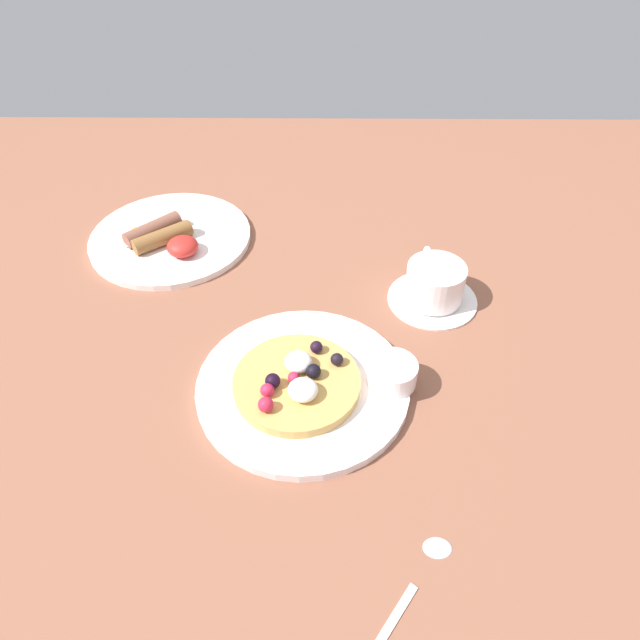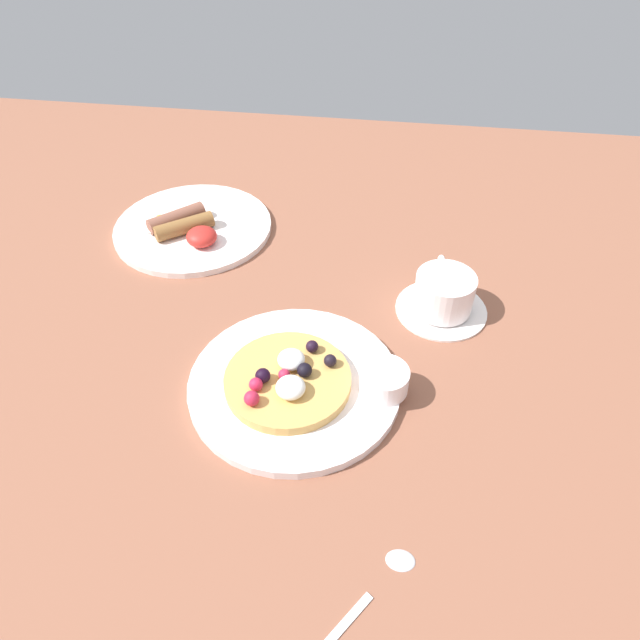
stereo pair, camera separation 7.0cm
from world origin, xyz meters
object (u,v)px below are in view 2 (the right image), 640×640
syrup_ramekin (384,380)px  teaspoon (379,584)px  coffee_cup (444,291)px  coffee_saucer (441,309)px  pancake_plate (295,384)px  breakfast_plate (193,227)px

syrup_ramekin → teaspoon: (1.03, -22.62, -2.50)cm
coffee_cup → coffee_saucer: bearing=-84.8°
pancake_plate → syrup_ramekin: (10.64, 0.25, 2.14)cm
coffee_saucer → coffee_cup: (-0.01, 0.15, 3.04)cm
breakfast_plate → teaspoon: 62.80cm
syrup_ramekin → coffee_saucer: syrup_ramekin is taller
coffee_saucer → coffee_cup: coffee_cup is taller
breakfast_plate → coffee_saucer: size_ratio=2.01×
coffee_cup → teaspoon: size_ratio=0.90×
breakfast_plate → coffee_cup: coffee_cup is taller
breakfast_plate → teaspoon: size_ratio=2.08×
pancake_plate → coffee_saucer: pancake_plate is taller
coffee_saucer → pancake_plate: bearing=-137.2°
coffee_saucer → teaspoon: size_ratio=1.03×
syrup_ramekin → breakfast_plate: (-32.65, 30.38, -2.23)cm
breakfast_plate → coffee_cup: bearing=-19.5°
coffee_saucer → teaspoon: bearing=-98.9°
pancake_plate → coffee_cup: (17.74, 16.58, 2.78)cm
syrup_ramekin → teaspoon: size_ratio=0.48×
pancake_plate → syrup_ramekin: 10.86cm
teaspoon → coffee_saucer: bearing=81.1°
breakfast_plate → coffee_saucer: breakfast_plate is taller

